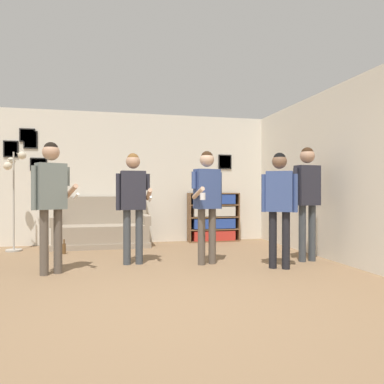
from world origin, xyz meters
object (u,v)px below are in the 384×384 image
Objects in this scene: floor_lamp at (14,181)px; person_watcher_holding_cup at (207,195)px; bookshelf at (213,217)px; person_player_foreground_center at (133,196)px; person_spectator_near_bookshelf at (279,198)px; couch at (102,230)px; bottle_on_floor at (64,248)px; person_spectator_far_right at (307,191)px; person_player_foreground_left at (51,193)px.

floor_lamp is 1.07× the size of person_watcher_holding_cup.
person_player_foreground_center is (-1.85, -2.11, 0.49)m from bookshelf.
person_player_foreground_center is at bearing 158.84° from person_spectator_near_bookshelf.
person_watcher_holding_cup is (3.07, -1.93, -0.23)m from floor_lamp.
couch is 1.11× the size of person_player_foreground_center.
person_watcher_holding_cup is at bearing -12.97° from person_player_foreground_center.
bookshelf is 0.65× the size of person_watcher_holding_cup.
bottle_on_floor is (-0.63, -0.74, -0.21)m from couch.
person_spectator_far_right reaches higher than bottle_on_floor.
person_spectator_far_right reaches higher than person_spectator_near_bookshelf.
person_spectator_far_right reaches higher than person_player_foreground_left.
person_spectator_near_bookshelf is (3.06, -0.34, -0.08)m from person_player_foreground_left.
person_spectator_far_right is at bearing -4.45° from person_watcher_holding_cup.
person_player_foreground_left reaches higher than person_watcher_holding_cup.
person_player_foreground_center is 1.09m from person_watcher_holding_cup.
person_player_foreground_center reaches higher than bookshelf.
person_player_foreground_center is 6.53× the size of bottle_on_floor.
couch is at bearing 75.11° from person_player_foreground_left.
person_spectator_near_bookshelf is (3.97, -2.45, -0.27)m from floor_lamp.
couch is 1.01× the size of floor_lamp.
bottle_on_floor is (-3.06, 1.94, -0.89)m from person_spectator_near_bookshelf.
person_watcher_holding_cup is 1.57m from person_spectator_far_right.
person_spectator_far_right is (1.57, -0.12, 0.06)m from person_watcher_holding_cup.
person_spectator_far_right is 6.98× the size of bottle_on_floor.
bottle_on_floor is (-0.01, 1.60, -0.97)m from person_player_foreground_left.
person_player_foreground_center is 0.94× the size of person_spectator_far_right.
floor_lamp is (-1.54, -0.24, 0.94)m from couch.
floor_lamp is 1.56m from bottle_on_floor.
person_watcher_holding_cup is at bearing -32.17° from floor_lamp.
couch is at bearing 49.72° from bottle_on_floor.
person_watcher_holding_cup reaches higher than person_spectator_near_bookshelf.
person_watcher_holding_cup is 1.03× the size of person_spectator_near_bookshelf.
person_watcher_holding_cup reaches higher than couch.
bottle_on_floor is at bearing 90.21° from person_player_foreground_left.
bottle_on_floor is at bearing 157.45° from person_spectator_far_right.
couch is 2.33m from bookshelf.
person_spectator_far_right is at bearing -72.55° from bookshelf.
couch is 2.75m from person_watcher_holding_cup.
person_player_foreground_center is at bearing 167.03° from person_watcher_holding_cup.
floor_lamp is at bearing 150.98° from bottle_on_floor.
person_watcher_holding_cup reaches higher than bookshelf.
person_spectator_far_right is 4.15m from bottle_on_floor.
person_watcher_holding_cup is (1.53, -2.17, 0.72)m from couch.
bottle_on_floor is (-2.94, -0.93, -0.42)m from bookshelf.
person_player_foreground_center reaches higher than person_spectator_near_bookshelf.
bookshelf is at bearing 40.74° from person_player_foreground_left.
person_player_foreground_center is 1.01× the size of person_spectator_near_bookshelf.
floor_lamp is at bearing 139.94° from person_player_foreground_center.
bookshelf is 2.85m from person_player_foreground_center.
bookshelf is 3.92m from person_player_foreground_left.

